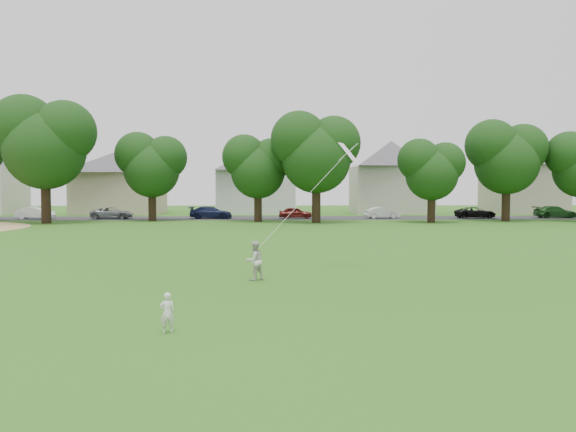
{
  "coord_description": "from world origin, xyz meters",
  "views": [
    {
      "loc": [
        1.4,
        -14.36,
        3.16
      ],
      "look_at": [
        1.98,
        2.0,
        2.3
      ],
      "focal_mm": 35.0,
      "sensor_mm": 36.0,
      "label": 1
    }
  ],
  "objects": [
    {
      "name": "ground",
      "position": [
        0.0,
        0.0,
        0.0
      ],
      "size": [
        160.0,
        160.0,
        0.0
      ],
      "primitive_type": "plane",
      "color": "#2C5C15",
      "rests_on": "ground"
    },
    {
      "name": "older_boy",
      "position": [
        0.94,
        4.43,
        0.67
      ],
      "size": [
        0.82,
        0.79,
        1.33
      ],
      "primitive_type": "imported",
      "rotation": [
        0.0,
        0.0,
        3.76
      ],
      "color": "silver",
      "rests_on": "ground"
    },
    {
      "name": "toddler",
      "position": [
        -0.78,
        -2.34,
        0.44
      ],
      "size": [
        0.37,
        0.3,
        0.89
      ],
      "primitive_type": "imported",
      "rotation": [
        0.0,
        0.0,
        3.45
      ],
      "color": "silver",
      "rests_on": "ground"
    },
    {
      "name": "parked_cars",
      "position": [
        1.03,
        41.0,
        0.59
      ],
      "size": [
        64.26,
        2.03,
        1.22
      ],
      "color": "black",
      "rests_on": "ground"
    },
    {
      "name": "street",
      "position": [
        0.0,
        42.0,
        0.01
      ],
      "size": [
        90.0,
        7.0,
        0.01
      ],
      "primitive_type": "cube",
      "color": "#2D2D30",
      "rests_on": "ground"
    },
    {
      "name": "kite",
      "position": [
        2.66,
        5.51,
        2.71
      ],
      "size": [
        2.19,
        1.62,
        5.36
      ],
      "color": "white",
      "rests_on": "ground"
    },
    {
      "name": "tree_row",
      "position": [
        2.81,
        35.74,
        6.31
      ],
      "size": [
        80.48,
        9.07,
        11.3
      ],
      "color": "black",
      "rests_on": "ground"
    },
    {
      "name": "house_row",
      "position": [
        -0.01,
        52.0,
        4.94
      ],
      "size": [
        76.01,
        14.16,
        10.38
      ],
      "color": "silver",
      "rests_on": "ground"
    }
  ]
}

